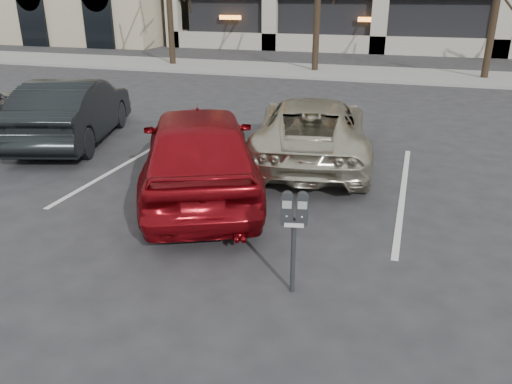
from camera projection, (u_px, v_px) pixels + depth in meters
name	position (u px, v px, depth m)	size (l,w,h in m)	color
ground	(297.00, 237.00, 7.31)	(140.00, 140.00, 0.00)	#28282B
sidewalk	(383.00, 74.00, 21.44)	(80.00, 4.00, 0.12)	gray
stall_lines	(255.00, 176.00, 9.74)	(16.90, 5.20, 0.00)	silver
parking_meter	(294.00, 219.00, 5.63)	(0.34, 0.19, 1.25)	black
suv_silver	(311.00, 130.00, 10.39)	(3.02, 5.15, 1.35)	beige
car_red	(199.00, 150.00, 8.56)	(1.91, 4.75, 1.62)	maroon
car_dark	(73.00, 110.00, 11.74)	(1.58, 4.54, 1.50)	black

